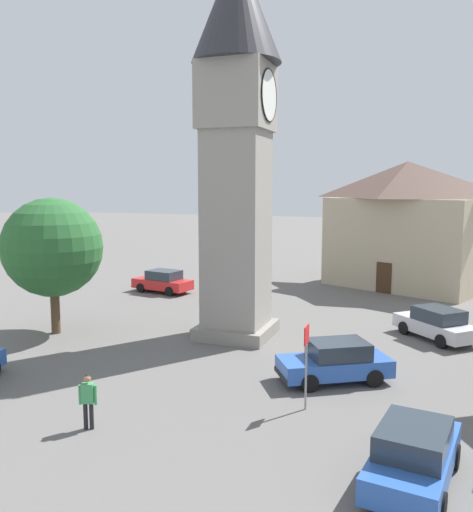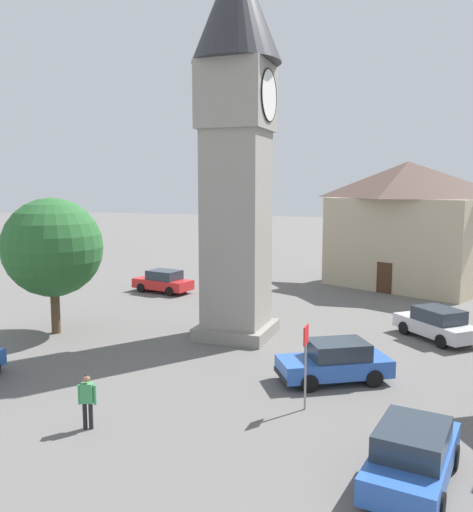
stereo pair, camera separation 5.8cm
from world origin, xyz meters
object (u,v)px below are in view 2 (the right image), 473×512
(car_white_side, at_px, (163,281))
(car_blue_kerb, at_px, (235,293))
(car_silver_kerb, at_px, (436,324))
(clock_tower, at_px, (236,115))
(car_black_far, at_px, (335,362))
(road_sign, at_px, (306,353))
(car_green_alley, at_px, (413,454))
(pedestrian, at_px, (87,397))
(building_corner_back, at_px, (406,224))
(tree, at_px, (53,247))

(car_white_side, bearing_deg, car_blue_kerb, -109.30)
(car_silver_kerb, bearing_deg, car_blue_kerb, 72.76)
(clock_tower, height_order, car_black_far, clock_tower)
(car_silver_kerb, relative_size, road_sign, 1.49)
(car_blue_kerb, height_order, car_green_alley, same)
(car_blue_kerb, relative_size, car_black_far, 0.96)
(car_blue_kerb, relative_size, pedestrian, 2.49)
(car_silver_kerb, xyz_separation_m, car_green_alley, (-13.36, 0.68, 0.00))
(clock_tower, xyz_separation_m, building_corner_back, (15.78, -7.05, -5.94))
(car_silver_kerb, xyz_separation_m, tree, (-5.20, 17.70, 3.50))
(car_silver_kerb, distance_m, tree, 18.77)
(pedestrian, bearing_deg, car_green_alley, -88.86)
(building_corner_back, xyz_separation_m, road_sign, (-23.07, 2.04, -2.65))
(car_green_alley, bearing_deg, pedestrian, 91.14)
(tree, bearing_deg, road_sign, -109.29)
(car_blue_kerb, relative_size, building_corner_back, 0.35)
(car_white_side, distance_m, tree, 11.40)
(car_green_alley, bearing_deg, car_silver_kerb, -2.89)
(car_black_far, relative_size, road_sign, 1.57)
(car_green_alley, height_order, building_corner_back, building_corner_back)
(car_green_alley, distance_m, road_sign, 4.96)
(car_white_side, bearing_deg, car_silver_kerb, -107.96)
(clock_tower, xyz_separation_m, car_black_far, (-4.46, -5.50, -9.73))
(car_blue_kerb, xyz_separation_m, building_corner_back, (9.57, -9.36, 3.79))
(car_green_alley, xyz_separation_m, building_corner_back, (26.48, 1.39, 3.79))
(car_silver_kerb, height_order, road_sign, road_sign)
(car_white_side, xyz_separation_m, pedestrian, (-19.20, -7.54, 0.25))
(car_white_side, relative_size, road_sign, 1.56)
(car_blue_kerb, height_order, building_corner_back, building_corner_back)
(clock_tower, distance_m, road_sign, 12.34)
(car_black_far, relative_size, tree, 0.66)
(car_green_alley, xyz_separation_m, road_sign, (3.40, 3.42, 1.14))
(car_blue_kerb, bearing_deg, tree, 144.34)
(road_sign, bearing_deg, car_black_far, -9.77)
(clock_tower, relative_size, pedestrian, 10.67)
(clock_tower, bearing_deg, pedestrian, 175.80)
(car_black_far, xyz_separation_m, road_sign, (-2.84, 0.49, 1.14))
(car_white_side, relative_size, tree, 0.65)
(pedestrian, relative_size, tree, 0.25)
(clock_tower, height_order, car_white_side, clock_tower)
(tree, bearing_deg, car_silver_kerb, -73.64)
(clock_tower, xyz_separation_m, car_blue_kerb, (6.21, 2.32, -9.73))
(car_black_far, distance_m, tree, 14.64)
(road_sign, bearing_deg, pedestrian, 121.68)
(clock_tower, relative_size, car_silver_kerb, 4.33)
(building_corner_back, bearing_deg, car_white_side, 115.87)
(car_white_side, bearing_deg, building_corner_back, -64.13)
(building_corner_back, bearing_deg, pedestrian, 163.60)
(car_white_side, bearing_deg, pedestrian, -158.55)
(pedestrian, bearing_deg, car_black_far, -44.43)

